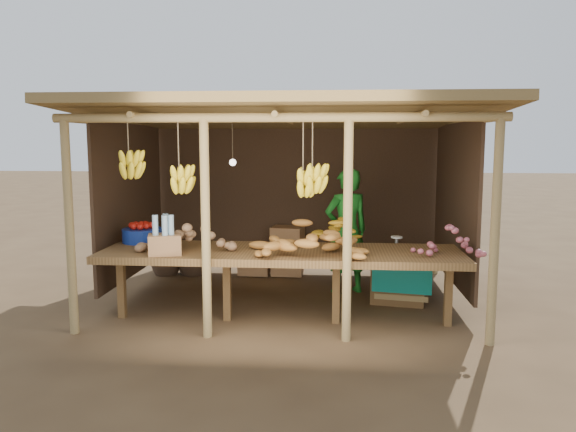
{
  "coord_description": "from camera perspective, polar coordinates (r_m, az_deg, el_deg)",
  "views": [
    {
      "loc": [
        0.55,
        -6.91,
        1.97
      ],
      "look_at": [
        0.0,
        0.0,
        1.05
      ],
      "focal_mm": 35.0,
      "sensor_mm": 36.0,
      "label": 1
    }
  ],
  "objects": [
    {
      "name": "counter",
      "position": [
        6.11,
        -0.71,
        -4.06
      ],
      "size": [
        3.9,
        1.05,
        0.8
      ],
      "color": "brown",
      "rests_on": "ground"
    },
    {
      "name": "carton_stack",
      "position": [
        8.3,
        -1.18,
        -3.93
      ],
      "size": [
        0.97,
        0.4,
        0.72
      ],
      "color": "#A27248",
      "rests_on": "ground"
    },
    {
      "name": "vendor",
      "position": [
        7.34,
        5.96,
        -1.53
      ],
      "size": [
        0.7,
        0.58,
        1.63
      ],
      "primitive_type": "imported",
      "rotation": [
        0.0,
        0.0,
        3.52
      ],
      "color": "#197420",
      "rests_on": "ground"
    },
    {
      "name": "potato_heap",
      "position": [
        6.19,
        -10.09,
        -1.73
      ],
      "size": [
        1.02,
        0.66,
        0.37
      ],
      "primitive_type": null,
      "rotation": [
        0.0,
        0.0,
        0.07
      ],
      "color": "#8B6748",
      "rests_on": "counter"
    },
    {
      "name": "banana_pile",
      "position": [
        6.49,
        4.88,
        -1.29
      ],
      "size": [
        0.72,
        0.57,
        0.35
      ],
      "primitive_type": null,
      "rotation": [
        0.0,
        0.0,
        -0.33
      ],
      "color": "gold",
      "rests_on": "counter"
    },
    {
      "name": "tomato_basin",
      "position": [
        6.8,
        -14.59,
        -1.75
      ],
      "size": [
        0.46,
        0.46,
        0.24
      ],
      "rotation": [
        0.0,
        0.0,
        -0.04
      ],
      "color": "navy",
      "rests_on": "counter"
    },
    {
      "name": "onion_heap",
      "position": [
        5.98,
        16.07,
        -2.31
      ],
      "size": [
        0.7,
        0.42,
        0.35
      ],
      "primitive_type": null,
      "rotation": [
        0.0,
        0.0,
        0.0
      ],
      "color": "#B25664",
      "rests_on": "counter"
    },
    {
      "name": "burlap_sacks",
      "position": [
        8.52,
        -10.98,
        -4.14
      ],
      "size": [
        0.86,
        0.45,
        0.61
      ],
      "color": "#422E1F",
      "rests_on": "ground"
    },
    {
      "name": "bottle_box",
      "position": [
        5.99,
        -12.42,
        -2.31
      ],
      "size": [
        0.4,
        0.35,
        0.42
      ],
      "color": "#A27248",
      "rests_on": "counter"
    },
    {
      "name": "sweet_potato_heap",
      "position": [
        5.83,
        2.15,
        -2.2
      ],
      "size": [
        1.16,
        0.73,
        0.36
      ],
      "primitive_type": null,
      "rotation": [
        0.0,
        0.0,
        -0.05
      ],
      "color": "#A96E2B",
      "rests_on": "counter"
    },
    {
      "name": "tarp_crate",
      "position": [
        7.12,
        11.18,
        -5.78
      ],
      "size": [
        0.81,
        0.73,
        0.84
      ],
      "color": "brown",
      "rests_on": "ground"
    },
    {
      "name": "stall_structure",
      "position": [
        6.88,
        -0.79,
        7.07
      ],
      "size": [
        4.7,
        3.5,
        2.43
      ],
      "color": "#A38854",
      "rests_on": "ground"
    },
    {
      "name": "ground",
      "position": [
        7.21,
        0.0,
        -8.3
      ],
      "size": [
        60.0,
        60.0,
        0.0
      ],
      "primitive_type": "plane",
      "color": "brown",
      "rests_on": "ground"
    }
  ]
}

